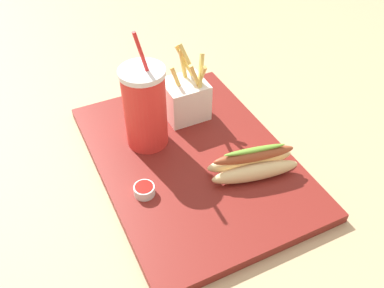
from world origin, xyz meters
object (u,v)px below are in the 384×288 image
Objects in this scene: ketchup_cup_1 at (144,190)px; hot_dog_1 at (253,164)px; soda_cup at (145,107)px; fries_basket at (185,98)px.

hot_dog_1 is at bearing 78.85° from ketchup_cup_1.
soda_cup is at bearing -139.97° from hot_dog_1.
ketchup_cup_1 is (0.13, -0.06, -0.07)m from soda_cup.
soda_cup is 1.56× the size of fries_basket.
soda_cup reaches higher than hot_dog_1.
fries_basket is 0.22m from hot_dog_1.
hot_dog_1 is 4.63× the size of ketchup_cup_1.
fries_basket is at bearing 137.04° from ketchup_cup_1.
ketchup_cup_1 is at bearing -42.96° from fries_basket.
soda_cup is 0.12m from fries_basket.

